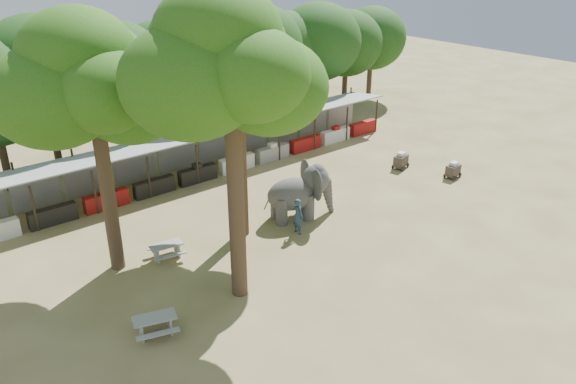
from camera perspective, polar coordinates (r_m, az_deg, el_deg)
ground at (r=25.42m, az=9.00°, el=-7.14°), size 100.00×100.00×0.00m
vendor_stalls at (r=34.57m, az=-8.06°, el=3.92°), size 28.00×2.99×2.80m
yard_tree_left at (r=23.01m, az=-19.83°, el=10.51°), size 7.10×6.90×11.02m
yard_tree_center at (r=19.68m, az=-6.53°, el=12.61°), size 7.10×6.90×12.04m
yard_tree_back at (r=24.71m, az=-5.74°, el=13.50°), size 7.10×6.90×11.36m
backdrop_trees at (r=37.73m, az=-12.71°, el=12.17°), size 46.46×5.95×8.33m
elephant at (r=28.42m, az=1.27°, el=-0.01°), size 3.81×2.86×2.83m
handler at (r=27.11m, az=1.02°, el=-2.46°), size 0.45×0.67×1.84m
picnic_table_near at (r=21.35m, az=-13.35°, el=-12.82°), size 1.88×1.78×0.77m
picnic_table_far at (r=25.80m, az=-12.25°, el=-5.69°), size 1.63×1.51×0.73m
cart_front at (r=35.01m, az=16.43°, el=2.17°), size 1.08×0.77×0.99m
cart_back at (r=35.66m, az=11.40°, el=3.17°), size 1.21×0.94×1.05m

